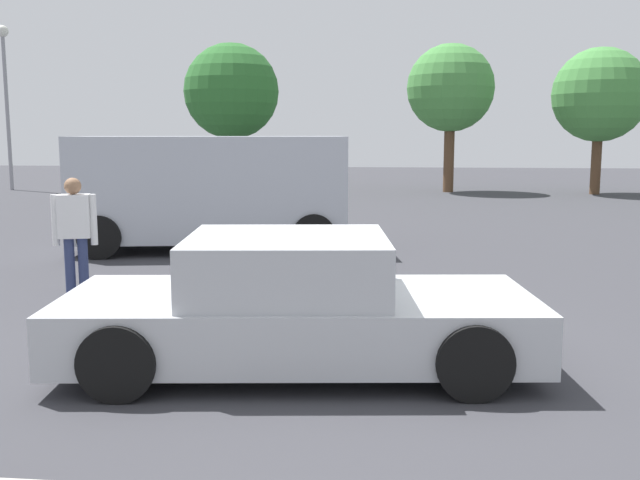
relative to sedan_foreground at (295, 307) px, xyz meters
The scene contains 8 objects.
ground_plane 0.63m from the sedan_foreground, 55.19° to the left, with size 80.00×80.00×0.00m, color #38383D.
sedan_foreground is the anchor object (origin of this frame).
van_white 7.15m from the sedan_foreground, 110.21° to the left, with size 5.16×2.83×2.10m.
pedestrian 4.15m from the sedan_foreground, 141.89° to the left, with size 0.55×0.34×1.59m.
light_post_near 24.45m from the sedan_foreground, 124.47° to the left, with size 0.44×0.44×6.15m.
tree_back_left 20.87m from the sedan_foreground, 104.13° to the left, with size 3.48×3.48×5.43m.
tree_back_right 21.90m from the sedan_foreground, 68.12° to the left, with size 3.29×3.29×5.14m.
tree_far_right 21.12m from the sedan_foreground, 81.87° to the left, with size 3.18×3.18×5.39m.
Camera 1 is at (0.71, -6.63, 2.15)m, focal length 40.39 mm.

